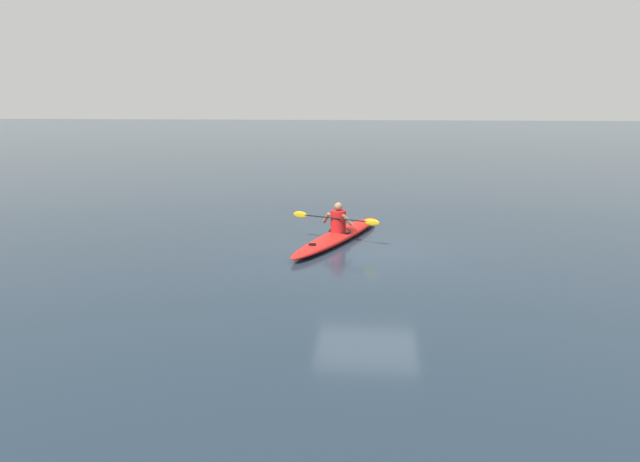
% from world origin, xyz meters
% --- Properties ---
extents(ground_plane, '(160.00, 160.00, 0.00)m').
position_xyz_m(ground_plane, '(0.00, 0.00, 0.00)').
color(ground_plane, '#1E2D3D').
extents(kayak, '(2.39, 4.71, 0.25)m').
position_xyz_m(kayak, '(0.78, -1.01, 0.13)').
color(kayak, red).
rests_on(kayak, ground).
extents(kayaker, '(2.24, 0.92, 0.75)m').
position_xyz_m(kayaker, '(0.80, -0.97, 0.57)').
color(kayaker, red).
rests_on(kayaker, kayak).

